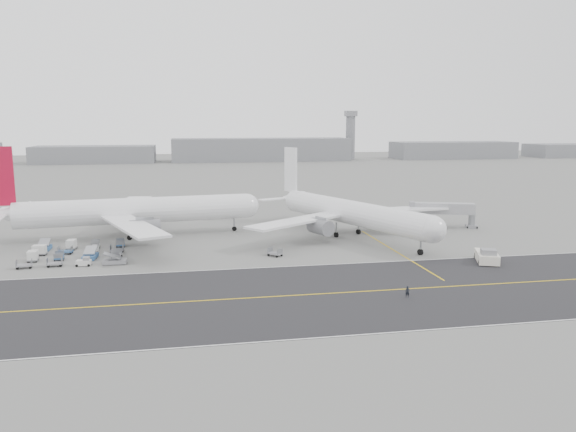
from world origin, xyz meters
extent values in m
plane|color=gray|center=(0.00, 0.00, 0.00)|extent=(700.00, 700.00, 0.00)
cube|color=#2B2A2D|center=(5.00, -18.00, 0.01)|extent=(220.00, 32.00, 0.02)
cube|color=gold|center=(5.00, -18.00, 0.03)|extent=(220.00, 0.30, 0.01)
cube|color=silver|center=(5.00, -2.20, 0.03)|extent=(220.00, 0.25, 0.01)
cube|color=silver|center=(5.00, -33.80, 0.03)|extent=(220.00, 0.25, 0.01)
cube|color=gold|center=(30.00, 5.00, 0.02)|extent=(0.30, 40.00, 0.01)
cylinder|color=gray|center=(100.00, 265.00, 14.00)|extent=(6.00, 6.00, 28.00)
cube|color=gray|center=(100.00, 265.00, 29.50)|extent=(7.00, 7.00, 3.50)
cylinder|color=white|center=(-18.52, 28.28, 5.57)|extent=(47.73, 10.80, 5.44)
sphere|color=white|center=(5.03, 30.98, 5.57)|extent=(5.33, 5.33, 5.33)
cone|color=white|center=(-43.23, 25.45, 5.98)|extent=(9.75, 5.91, 4.89)
cube|color=white|center=(-44.63, 30.09, 6.11)|extent=(3.57, 8.91, 0.25)
cube|color=white|center=(-18.04, 13.93, 4.89)|extent=(14.55, 26.40, 0.45)
cube|color=white|center=(-21.30, 42.37, 4.89)|extent=(9.11, 26.55, 0.45)
cylinder|color=slate|center=(-16.25, 18.65, 3.53)|extent=(6.13, 4.01, 3.37)
cylinder|color=slate|center=(-18.49, 38.18, 3.53)|extent=(6.13, 4.01, 3.37)
cylinder|color=black|center=(2.16, 30.66, 0.51)|extent=(1.08, 0.61, 1.03)
cylinder|color=black|center=(-19.87, 24.85, 0.51)|extent=(1.08, 0.61, 1.03)
cylinder|color=black|center=(-20.62, 31.33, 0.51)|extent=(1.08, 0.61, 1.03)
cylinder|color=gray|center=(2.16, 30.66, 1.94)|extent=(0.36, 0.36, 2.85)
cylinder|color=white|center=(25.97, 19.42, 5.17)|extent=(21.45, 42.63, 5.05)
sphere|color=white|center=(34.36, -0.94, 5.17)|extent=(4.95, 4.95, 4.95)
cone|color=white|center=(17.17, 40.76, 5.55)|extent=(7.47, 9.67, 4.54)
cube|color=white|center=(16.97, 41.26, 12.53)|extent=(2.30, 4.66, 10.74)
cube|color=white|center=(12.77, 39.82, 5.68)|extent=(8.37, 5.30, 0.25)
cube|color=white|center=(20.96, 43.19, 5.68)|extent=(8.37, 5.30, 0.25)
cube|color=white|center=(13.28, 15.34, 4.54)|extent=(22.63, 18.66, 0.45)
cube|color=white|center=(37.85, 25.47, 4.54)|extent=(24.69, 8.84, 0.45)
cylinder|color=slate|center=(17.94, 14.94, 3.28)|extent=(4.94, 6.16, 3.13)
cylinder|color=slate|center=(34.82, 21.90, 3.28)|extent=(4.94, 6.16, 3.13)
cylinder|color=black|center=(33.34, 1.54, 0.55)|extent=(0.88, 1.20, 1.09)
cylinder|color=black|center=(22.56, 19.75, 0.55)|extent=(0.88, 1.20, 1.09)
cylinder|color=black|center=(28.16, 22.06, 0.55)|extent=(0.88, 1.20, 1.09)
cylinder|color=gray|center=(33.34, 1.54, 1.87)|extent=(0.36, 0.36, 2.65)
cube|color=white|center=(42.45, -5.50, 0.95)|extent=(5.69, 7.67, 1.56)
cube|color=gray|center=(41.86, -6.95, 2.12)|extent=(3.11, 2.99, 1.00)
cylinder|color=gray|center=(44.03, -1.57, 0.56)|extent=(1.25, 2.76, 0.18)
cylinder|color=black|center=(40.10, -7.44, 0.50)|extent=(0.79, 1.10, 1.00)
cylinder|color=black|center=(42.79, -8.53, 0.50)|extent=(0.79, 1.10, 1.00)
cylinder|color=black|center=(42.10, -2.47, 0.50)|extent=(0.79, 1.10, 1.00)
cylinder|color=black|center=(44.79, -3.56, 0.50)|extent=(0.79, 1.10, 1.00)
cylinder|color=gray|center=(55.88, 24.40, 1.90)|extent=(1.52, 1.52, 3.80)
cube|color=gray|center=(55.88, 24.40, 0.33)|extent=(3.14, 3.14, 0.67)
cube|color=#A2A3A7|center=(49.59, 26.58, 4.37)|extent=(14.35, 7.18, 2.47)
cube|color=gray|center=(43.12, 28.82, 4.37)|extent=(2.07, 3.25, 2.85)
cylinder|color=black|center=(57.21, 25.05, 0.29)|extent=(0.46, 0.63, 0.57)
imported|color=black|center=(21.19, -21.78, 0.82)|extent=(0.69, 0.55, 1.63)
camera|label=1|loc=(-8.73, -91.80, 23.83)|focal=35.00mm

